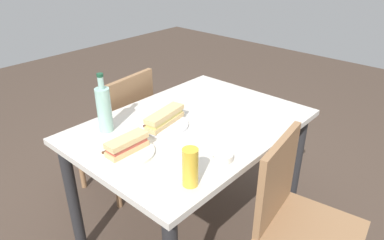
{
  "coord_description": "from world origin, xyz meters",
  "views": [
    {
      "loc": [
        -1.2,
        -1.07,
        1.59
      ],
      "look_at": [
        0.0,
        0.0,
        0.76
      ],
      "focal_mm": 32.96,
      "sensor_mm": 36.0,
      "label": 1
    }
  ],
  "objects_px": {
    "chair_far": "(122,127)",
    "beer_glass": "(190,167)",
    "dining_table": "(192,141)",
    "baguette_sandwich_far": "(165,118)",
    "plate_far": "(165,125)",
    "chair_near": "(295,218)",
    "olive_bowl": "(223,157)",
    "knife_near": "(118,147)",
    "water_bottle": "(104,109)",
    "plate_near": "(128,152)",
    "knife_far": "(155,121)",
    "baguette_sandwich_near": "(127,144)"
  },
  "relations": [
    {
      "from": "chair_far",
      "to": "beer_glass",
      "type": "bearing_deg",
      "value": -112.31
    },
    {
      "from": "dining_table",
      "to": "baguette_sandwich_far",
      "type": "bearing_deg",
      "value": 143.81
    },
    {
      "from": "plate_far",
      "to": "beer_glass",
      "type": "relative_size",
      "value": 1.49
    },
    {
      "from": "plate_far",
      "to": "chair_near",
      "type": "bearing_deg",
      "value": -81.97
    },
    {
      "from": "olive_bowl",
      "to": "dining_table",
      "type": "bearing_deg",
      "value": 63.43
    },
    {
      "from": "beer_glass",
      "to": "chair_near",
      "type": "bearing_deg",
      "value": -38.08
    },
    {
      "from": "chair_far",
      "to": "beer_glass",
      "type": "height_order",
      "value": "beer_glass"
    },
    {
      "from": "dining_table",
      "to": "beer_glass",
      "type": "distance_m",
      "value": 0.54
    },
    {
      "from": "knife_near",
      "to": "baguette_sandwich_far",
      "type": "xyz_separation_m",
      "value": [
        0.3,
        0.01,
        0.03
      ]
    },
    {
      "from": "chair_near",
      "to": "water_bottle",
      "type": "relative_size",
      "value": 2.89
    },
    {
      "from": "knife_near",
      "to": "plate_far",
      "type": "height_order",
      "value": "knife_near"
    },
    {
      "from": "chair_near",
      "to": "plate_near",
      "type": "xyz_separation_m",
      "value": [
        -0.39,
        0.64,
        0.25
      ]
    },
    {
      "from": "chair_far",
      "to": "plate_far",
      "type": "bearing_deg",
      "value": -102.88
    },
    {
      "from": "plate_far",
      "to": "baguette_sandwich_far",
      "type": "bearing_deg",
      "value": 180.0
    },
    {
      "from": "dining_table",
      "to": "knife_far",
      "type": "xyz_separation_m",
      "value": [
        -0.13,
        0.14,
        0.13
      ]
    },
    {
      "from": "dining_table",
      "to": "baguette_sandwich_near",
      "type": "height_order",
      "value": "baguette_sandwich_near"
    },
    {
      "from": "plate_near",
      "to": "plate_far",
      "type": "xyz_separation_m",
      "value": [
        0.29,
        0.06,
        0.0
      ]
    },
    {
      "from": "chair_near",
      "to": "knife_near",
      "type": "xyz_separation_m",
      "value": [
        -0.4,
        0.7,
        0.26
      ]
    },
    {
      "from": "baguette_sandwich_near",
      "to": "beer_glass",
      "type": "height_order",
      "value": "beer_glass"
    },
    {
      "from": "plate_near",
      "to": "beer_glass",
      "type": "height_order",
      "value": "beer_glass"
    },
    {
      "from": "plate_near",
      "to": "chair_near",
      "type": "bearing_deg",
      "value": -58.59
    },
    {
      "from": "plate_near",
      "to": "olive_bowl",
      "type": "relative_size",
      "value": 2.68
    },
    {
      "from": "plate_near",
      "to": "baguette_sandwich_far",
      "type": "distance_m",
      "value": 0.3
    },
    {
      "from": "dining_table",
      "to": "baguette_sandwich_far",
      "type": "height_order",
      "value": "baguette_sandwich_far"
    },
    {
      "from": "chair_near",
      "to": "baguette_sandwich_far",
      "type": "bearing_deg",
      "value": 98.03
    },
    {
      "from": "baguette_sandwich_near",
      "to": "knife_far",
      "type": "height_order",
      "value": "baguette_sandwich_near"
    },
    {
      "from": "plate_far",
      "to": "chair_far",
      "type": "bearing_deg",
      "value": 77.12
    },
    {
      "from": "plate_far",
      "to": "water_bottle",
      "type": "height_order",
      "value": "water_bottle"
    },
    {
      "from": "knife_far",
      "to": "olive_bowl",
      "type": "distance_m",
      "value": 0.46
    },
    {
      "from": "chair_far",
      "to": "baguette_sandwich_far",
      "type": "distance_m",
      "value": 0.63
    },
    {
      "from": "knife_near",
      "to": "plate_far",
      "type": "relative_size",
      "value": 0.75
    },
    {
      "from": "beer_glass",
      "to": "olive_bowl",
      "type": "xyz_separation_m",
      "value": [
        0.22,
        0.01,
        -0.06
      ]
    },
    {
      "from": "plate_near",
      "to": "baguette_sandwich_near",
      "type": "distance_m",
      "value": 0.04
    },
    {
      "from": "chair_far",
      "to": "water_bottle",
      "type": "bearing_deg",
      "value": -134.53
    },
    {
      "from": "plate_near",
      "to": "beer_glass",
      "type": "relative_size",
      "value": 1.49
    },
    {
      "from": "dining_table",
      "to": "plate_near",
      "type": "distance_m",
      "value": 0.42
    },
    {
      "from": "plate_far",
      "to": "olive_bowl",
      "type": "distance_m",
      "value": 0.41
    },
    {
      "from": "chair_near",
      "to": "olive_bowl",
      "type": "xyz_separation_m",
      "value": [
        -0.15,
        0.3,
        0.26
      ]
    },
    {
      "from": "plate_near",
      "to": "baguette_sandwich_near",
      "type": "relative_size",
      "value": 1.21
    },
    {
      "from": "baguette_sandwich_far",
      "to": "olive_bowl",
      "type": "relative_size",
      "value": 2.89
    },
    {
      "from": "water_bottle",
      "to": "beer_glass",
      "type": "distance_m",
      "value": 0.61
    },
    {
      "from": "chair_far",
      "to": "olive_bowl",
      "type": "height_order",
      "value": "chair_far"
    },
    {
      "from": "chair_far",
      "to": "knife_far",
      "type": "relative_size",
      "value": 4.79
    },
    {
      "from": "baguette_sandwich_near",
      "to": "water_bottle",
      "type": "relative_size",
      "value": 0.66
    },
    {
      "from": "dining_table",
      "to": "knife_far",
      "type": "height_order",
      "value": "knife_far"
    },
    {
      "from": "dining_table",
      "to": "chair_near",
      "type": "relative_size",
      "value": 1.37
    },
    {
      "from": "baguette_sandwich_far",
      "to": "beer_glass",
      "type": "bearing_deg",
      "value": -122.83
    },
    {
      "from": "chair_far",
      "to": "knife_near",
      "type": "xyz_separation_m",
      "value": [
        -0.43,
        -0.55,
        0.26
      ]
    },
    {
      "from": "baguette_sandwich_near",
      "to": "knife_near",
      "type": "relative_size",
      "value": 1.1
    },
    {
      "from": "dining_table",
      "to": "knife_far",
      "type": "distance_m",
      "value": 0.23
    }
  ]
}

